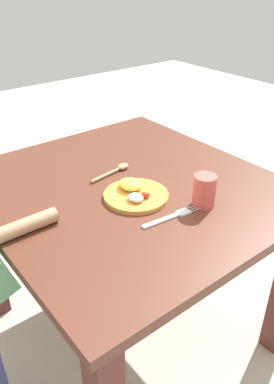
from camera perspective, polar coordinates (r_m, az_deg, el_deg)
ground_plane at (r=1.85m, az=-1.15°, el=-19.04°), size 8.00×8.00×0.00m
dining_table at (r=1.45m, az=-1.39°, el=-3.46°), size 1.05×0.98×0.73m
plate at (r=1.30m, az=-0.30°, el=-0.20°), size 0.22×0.22×0.05m
fork at (r=1.20m, az=5.01°, el=-3.69°), size 0.04×0.21×0.01m
spoon at (r=1.46m, az=-3.12°, el=3.27°), size 0.05×0.19×0.02m
drinking_cup at (r=1.25m, az=9.92°, el=0.20°), size 0.07×0.07×0.11m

